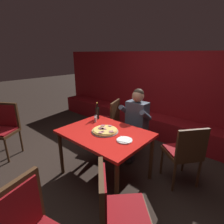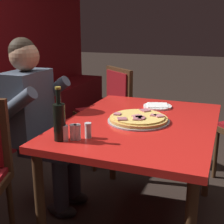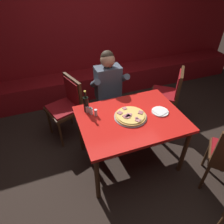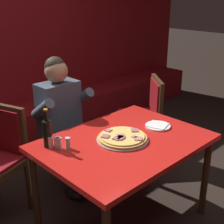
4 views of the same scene
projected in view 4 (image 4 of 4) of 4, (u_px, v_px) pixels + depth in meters
The scene contains 12 objects.
ground_plane at pixel (123, 220), 2.65m from camera, with size 24.00×24.00×0.00m, color black.
booth_bench at pixel (14, 130), 3.80m from camera, with size 6.46×0.48×0.46m, color maroon.
main_dining_table at pixel (124, 150), 2.40m from camera, with size 1.25×0.93×0.76m.
pizza at pixel (123, 138), 2.36m from camera, with size 0.40×0.40×0.05m.
plate_white_paper at pixel (158, 126), 2.59m from camera, with size 0.21×0.21×0.02m.
beer_bottle at pixel (47, 133), 2.23m from camera, with size 0.07×0.07×0.29m.
shaker_red_pepper_flakes at pixel (50, 143), 2.24m from camera, with size 0.04×0.04×0.09m.
shaker_parmesan at pixel (59, 144), 2.23m from camera, with size 0.04×0.04×0.09m.
shaker_black_pepper at pixel (57, 143), 2.24m from camera, with size 0.04×0.04×0.09m.
shaker_oregano at pixel (68, 144), 2.23m from camera, with size 0.04×0.04×0.09m.
diner_seated_blue_shirt at pixel (65, 119), 2.90m from camera, with size 0.53×0.53×1.27m.
dining_chair_by_booth at pixel (145, 112), 3.48m from camera, with size 0.62×0.62×0.94m.
Camera 4 is at (-1.55, -1.46, 1.83)m, focal length 50.00 mm.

